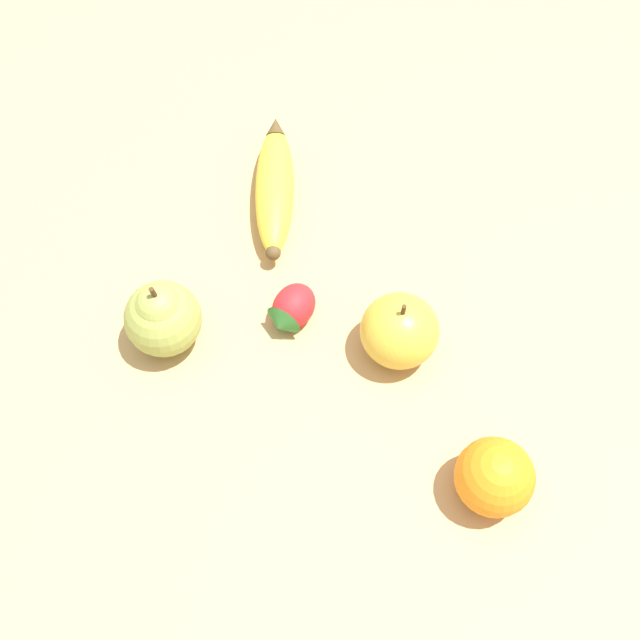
% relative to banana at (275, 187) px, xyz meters
% --- Properties ---
extents(ground_plane, '(3.00, 3.00, 0.00)m').
position_rel_banana_xyz_m(ground_plane, '(0.17, 0.03, -0.02)').
color(ground_plane, tan).
extents(banana, '(0.18, 0.13, 0.04)m').
position_rel_banana_xyz_m(banana, '(0.00, 0.00, 0.00)').
color(banana, yellow).
rests_on(banana, ground_plane).
extents(orange, '(0.07, 0.07, 0.07)m').
position_rel_banana_xyz_m(orange, '(0.40, -0.01, 0.02)').
color(orange, orange).
rests_on(orange, ground_plane).
extents(pear, '(0.08, 0.08, 0.10)m').
position_rel_banana_xyz_m(pear, '(0.10, -0.19, 0.02)').
color(pear, '#99A84C').
rests_on(pear, ground_plane).
extents(strawberry, '(0.06, 0.07, 0.04)m').
position_rel_banana_xyz_m(strawberry, '(0.15, -0.07, -0.00)').
color(strawberry, red).
rests_on(strawberry, ground_plane).
extents(apple, '(0.08, 0.08, 0.08)m').
position_rel_banana_xyz_m(apple, '(0.23, 0.00, 0.01)').
color(apple, gold).
rests_on(apple, ground_plane).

